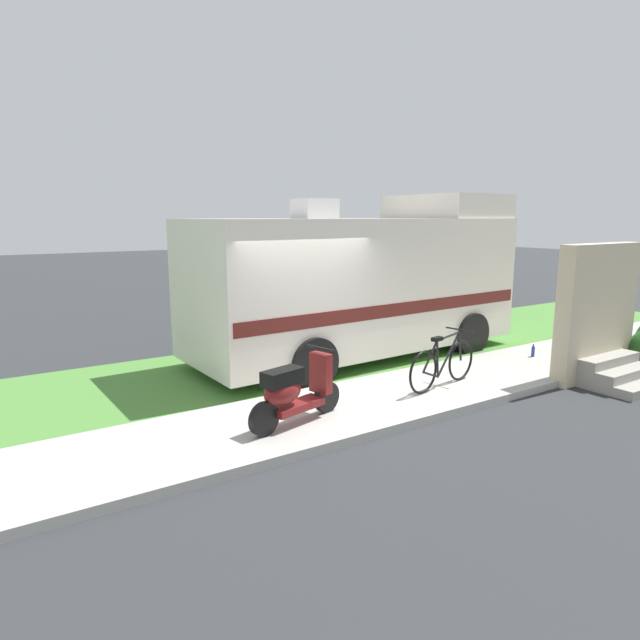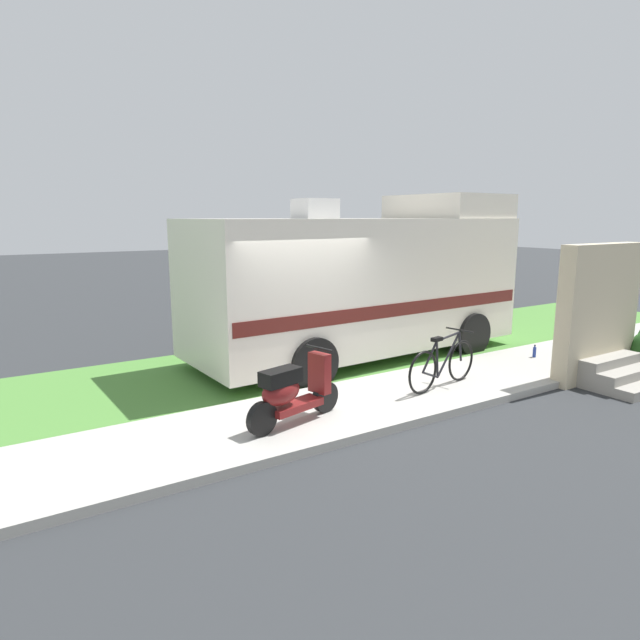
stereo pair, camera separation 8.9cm
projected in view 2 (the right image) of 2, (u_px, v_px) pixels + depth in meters
ground_plane at (306, 390)px, 9.00m from camera, size 80.00×80.00×0.00m
sidewalk at (347, 408)px, 7.99m from camera, size 24.00×2.00×0.12m
grass_strip at (265, 367)px, 10.23m from camera, size 24.00×3.40×0.08m
motorhome_rv at (362, 281)px, 10.83m from camera, size 6.90×2.79×3.32m
scooter at (292, 391)px, 7.13m from camera, size 1.58×0.64×0.97m
bicycle at (443, 364)px, 8.72m from camera, size 1.72×0.52×0.90m
pickup_truck_near at (395, 277)px, 17.14m from camera, size 5.54×2.28×1.80m
porch_steps at (603, 327)px, 9.37m from camera, size 2.00×1.26×2.40m
bottle_green at (534, 352)px, 10.65m from camera, size 0.07×0.07×0.25m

